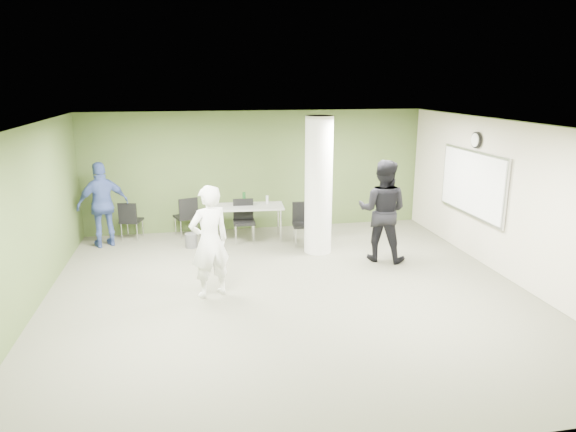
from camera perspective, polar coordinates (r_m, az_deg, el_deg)
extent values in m
plane|color=#4F4E3E|center=(8.76, 0.09, -8.46)|extent=(8.00, 8.00, 0.00)
plane|color=white|center=(8.08, 0.09, 10.10)|extent=(8.00, 8.00, 0.00)
cube|color=#495E2C|center=(12.18, -3.49, 5.04)|extent=(8.00, 2.80, 0.02)
cube|color=#495E2C|center=(8.54, -27.31, -0.86)|extent=(0.02, 8.00, 2.80)
cube|color=beige|center=(9.86, 23.57, 1.49)|extent=(0.02, 8.00, 2.80)
cylinder|color=silver|center=(10.43, 3.41, 3.38)|extent=(0.56, 0.56, 2.80)
cube|color=silver|center=(10.79, 19.79, 3.46)|extent=(0.04, 2.30, 1.30)
cube|color=white|center=(10.78, 19.68, 3.45)|extent=(0.02, 2.20, 1.20)
cylinder|color=black|center=(10.67, 20.19, 7.93)|extent=(0.05, 0.32, 0.32)
cylinder|color=white|center=(10.65, 20.05, 7.94)|extent=(0.02, 0.26, 0.26)
cube|color=#979792|center=(11.40, -4.67, 1.05)|extent=(1.69, 0.84, 0.04)
cylinder|color=silver|center=(11.22, -8.35, -1.35)|extent=(0.04, 0.04, 0.74)
cylinder|color=silver|center=(11.26, -0.82, -1.12)|extent=(0.04, 0.04, 0.74)
cylinder|color=silver|center=(11.77, -8.28, -0.57)|extent=(0.04, 0.04, 0.74)
cylinder|color=silver|center=(11.82, -1.09, -0.36)|extent=(0.04, 0.04, 0.74)
cylinder|color=#194B1E|center=(11.60, -4.91, 2.03)|extent=(0.07, 0.07, 0.25)
cylinder|color=#B2B2B7|center=(11.56, -2.33, 1.85)|extent=(0.06, 0.06, 0.18)
cylinder|color=#4C4C4C|center=(11.17, -10.70, -2.69)|extent=(0.26, 0.26, 0.30)
cube|color=black|center=(12.02, -16.99, -0.49)|extent=(0.53, 0.53, 0.05)
cube|color=black|center=(11.79, -17.42, 0.36)|extent=(0.41, 0.15, 0.42)
cylinder|color=silver|center=(12.18, -15.83, -1.29)|extent=(0.02, 0.02, 0.40)
cylinder|color=silver|center=(12.31, -17.39, -1.24)|extent=(0.02, 0.02, 0.40)
cylinder|color=silver|center=(11.86, -16.41, -1.76)|extent=(0.02, 0.02, 0.40)
cylinder|color=silver|center=(11.99, -18.01, -1.71)|extent=(0.02, 0.02, 0.40)
cube|color=black|center=(11.94, -11.30, -0.09)|extent=(0.59, 0.59, 0.05)
cube|color=black|center=(11.69, -11.01, 0.87)|extent=(0.43, 0.19, 0.45)
cylinder|color=silver|center=(12.24, -10.71, -0.84)|extent=(0.02, 0.02, 0.43)
cylinder|color=silver|center=(12.12, -12.39, -1.08)|extent=(0.02, 0.02, 0.43)
cylinder|color=silver|center=(11.89, -10.07, -1.27)|extent=(0.02, 0.02, 0.43)
cylinder|color=silver|center=(11.77, -11.79, -1.52)|extent=(0.02, 0.02, 0.43)
cube|color=black|center=(11.28, -4.89, -0.70)|extent=(0.48, 0.48, 0.05)
cube|color=black|center=(11.42, -4.99, 0.81)|extent=(0.45, 0.06, 0.46)
cylinder|color=silver|center=(11.15, -5.79, -2.18)|extent=(0.02, 0.02, 0.44)
cylinder|color=silver|center=(11.18, -3.82, -2.10)|extent=(0.02, 0.02, 0.44)
cylinder|color=silver|center=(11.52, -5.89, -1.62)|extent=(0.02, 0.02, 0.44)
cylinder|color=silver|center=(11.54, -3.98, -1.55)|extent=(0.02, 0.02, 0.44)
cube|color=black|center=(11.08, 1.72, -1.01)|extent=(0.49, 0.49, 0.05)
cube|color=black|center=(11.21, 1.59, 0.49)|extent=(0.44, 0.08, 0.44)
cylinder|color=silver|center=(10.94, 0.87, -2.47)|extent=(0.02, 0.02, 0.42)
cylinder|color=silver|center=(10.99, 2.81, -2.41)|extent=(0.02, 0.02, 0.42)
cylinder|color=silver|center=(11.30, 0.64, -1.91)|extent=(0.02, 0.02, 0.42)
cylinder|color=silver|center=(11.34, 2.52, -1.85)|extent=(0.02, 0.02, 0.42)
imported|color=white|center=(8.42, -8.72, -2.83)|extent=(0.80, 0.67, 1.87)
imported|color=black|center=(10.18, 10.45, 0.58)|extent=(1.22, 1.15, 2.01)
imported|color=#3B4F93|center=(11.57, -19.87, 1.20)|extent=(1.16, 0.83, 1.83)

